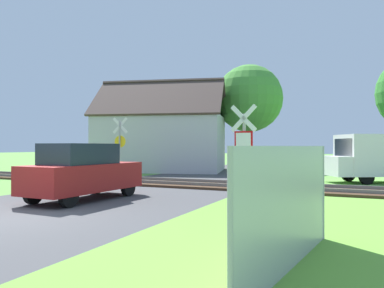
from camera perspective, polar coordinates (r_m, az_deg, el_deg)
The scene contains 11 objects.
ground_plane at distance 10.03m, azimuth -26.10°, elevation -10.04°, with size 160.00×160.00×0.00m, color #5B933D.
road_asphalt at distance 11.39m, azimuth -18.22°, elevation -8.87°, with size 7.21×80.00×0.01m, color #424244.
rail_track at distance 16.64m, azimuth -3.01°, elevation -5.99°, with size 60.00×2.60×0.22m.
stop_sign_near at distance 11.88m, azimuth 7.92°, elevation -0.20°, with size 0.88×0.17×3.01m.
crossing_sign_far at distance 20.32m, azimuth -10.95°, elevation 0.22°, with size 0.87×0.18×3.25m.
house at distance 26.07m, azimuth -4.55°, elevation 0.49°, with size 9.94×8.20×6.34m.
tree_center at distance 28.42m, azimuth 8.69°, elevation 6.85°, with size 5.00×5.00×7.77m.
tree_left at distance 30.01m, azimuth -7.09°, elevation 4.51°, with size 5.16×5.16×6.82m.
mail_truck at distance 19.58m, azimuth 27.02°, elevation -1.65°, with size 5.16×4.08×2.24m.
parked_car at distance 12.29m, azimuth -16.25°, elevation -4.07°, with size 1.80×4.06×1.78m.
fence_panel at distance 5.42m, azimuth 14.88°, elevation -9.31°, with size 0.54×3.91×1.70m.
Camera 1 is at (7.63, -6.29, 1.70)m, focal length 35.00 mm.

